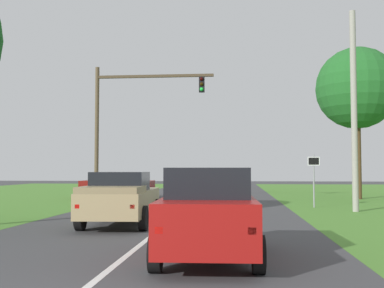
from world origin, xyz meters
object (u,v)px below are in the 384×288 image
(red_suv_near, at_px, (209,211))
(oak_tree_right, at_px, (357,88))
(traffic_light, at_px, (126,113))
(utility_pole_right, at_px, (354,110))
(crossing_suv_far, at_px, (117,185))
(pickup_truck_lead, at_px, (121,198))
(keep_moving_sign, at_px, (314,174))

(red_suv_near, bearing_deg, oak_tree_right, 68.11)
(traffic_light, distance_m, utility_pole_right, 13.04)
(oak_tree_right, xyz_separation_m, utility_pole_right, (-2.55, -9.50, -2.61))
(crossing_suv_far, xyz_separation_m, utility_pole_right, (13.45, -8.91, 3.77))
(oak_tree_right, distance_m, crossing_suv_far, 17.23)
(pickup_truck_lead, height_order, utility_pole_right, utility_pole_right)
(red_suv_near, relative_size, oak_tree_right, 0.46)
(pickup_truck_lead, bearing_deg, traffic_light, 102.50)
(red_suv_near, xyz_separation_m, traffic_light, (-5.88, 17.13, 4.24))
(traffic_light, xyz_separation_m, crossing_suv_far, (-1.48, 3.76, -4.36))
(red_suv_near, relative_size, traffic_light, 0.58)
(traffic_light, relative_size, utility_pole_right, 0.86)
(traffic_light, distance_m, oak_tree_right, 15.29)
(traffic_light, bearing_deg, pickup_truck_lead, -77.50)
(keep_moving_sign, distance_m, oak_tree_right, 10.01)
(traffic_light, height_order, utility_pole_right, utility_pole_right)
(utility_pole_right, bearing_deg, keep_moving_sign, 124.00)
(pickup_truck_lead, xyz_separation_m, keep_moving_sign, (7.96, 8.33, 0.77))
(keep_moving_sign, xyz_separation_m, utility_pole_right, (1.51, -2.23, 2.96))
(red_suv_near, bearing_deg, traffic_light, 108.95)
(crossing_suv_far, bearing_deg, keep_moving_sign, -29.21)
(pickup_truck_lead, bearing_deg, oak_tree_right, 52.38)
(crossing_suv_far, bearing_deg, red_suv_near, -70.58)
(red_suv_near, bearing_deg, crossing_suv_far, 109.42)
(pickup_truck_lead, bearing_deg, utility_pole_right, 32.79)
(pickup_truck_lead, distance_m, oak_tree_right, 20.69)
(pickup_truck_lead, relative_size, crossing_suv_far, 1.14)
(red_suv_near, distance_m, crossing_suv_far, 22.15)
(pickup_truck_lead, height_order, crossing_suv_far, pickup_truck_lead)
(traffic_light, height_order, crossing_suv_far, traffic_light)
(crossing_suv_far, distance_m, utility_pole_right, 16.56)
(pickup_truck_lead, relative_size, keep_moving_sign, 2.03)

